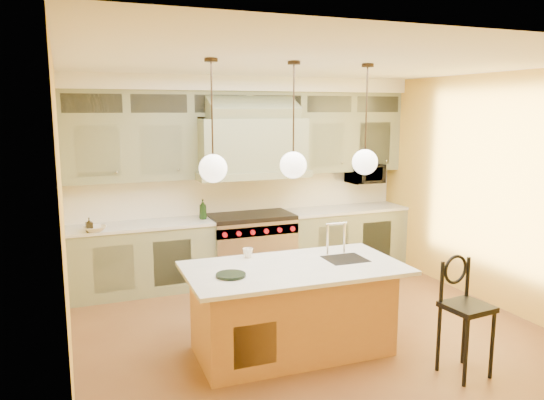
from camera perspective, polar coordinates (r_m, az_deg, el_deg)
name	(u,v)px	position (r m, az deg, el deg)	size (l,w,h in m)	color
floor	(316,335)	(6.02, 4.77, -14.32)	(5.00, 5.00, 0.00)	brown
ceiling	(320,64)	(5.52, 5.21, 14.36)	(5.00, 5.00, 0.00)	white
wall_back	(243,178)	(7.88, -3.19, 2.43)	(5.00, 5.00, 0.00)	gold
wall_front	(499,273)	(3.60, 23.23, -7.27)	(5.00, 5.00, 0.00)	gold
wall_left	(63,225)	(5.02, -21.52, -2.48)	(5.00, 5.00, 0.00)	gold
wall_right	(501,192)	(7.06, 23.43, 0.78)	(5.00, 5.00, 0.00)	gold
back_cabinetry	(248,181)	(7.63, -2.55, 2.04)	(5.00, 0.77, 2.90)	gray
range	(251,246)	(7.73, -2.28, -4.99)	(1.20, 0.74, 0.96)	silver
kitchen_island	(293,307)	(5.48, 2.26, -11.46)	(2.19, 1.21, 1.35)	#AD763D
counter_stool	(465,309)	(5.30, 20.00, -10.94)	(0.43, 0.43, 1.12)	black
microwave	(365,174)	(8.48, 9.97, 2.82)	(0.54, 0.37, 0.30)	black
oil_bottle_a	(203,209)	(7.42, -7.45, -0.99)	(0.11, 0.11, 0.28)	black
oil_bottle_b	(89,225)	(6.99, -19.07, -2.54)	(0.08, 0.08, 0.18)	black
fruit_bowl	(95,229)	(7.00, -18.52, -2.94)	(0.28, 0.28, 0.07)	white
cup	(248,253)	(5.56, -2.61, -5.72)	(0.11, 0.11, 0.10)	white
pendant_left	(213,165)	(4.86, -6.37, 3.74)	(0.26, 0.26, 1.11)	#2D2319
pendant_center	(293,162)	(5.13, 2.30, 4.10)	(0.26, 0.26, 1.11)	#2D2319
pendant_right	(365,159)	(5.50, 9.96, 4.35)	(0.26, 0.26, 1.11)	#2D2319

